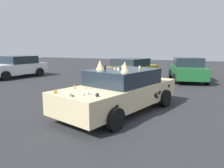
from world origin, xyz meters
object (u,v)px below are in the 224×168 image
object	(u,v)px
art_car_decorated	(121,90)
parked_sedan_behind_right	(17,67)
parked_sedan_row_back_far	(130,70)
parked_sedan_near_left	(188,70)

from	to	relation	value
art_car_decorated	parked_sedan_behind_right	world-z (taller)	art_car_decorated
art_car_decorated	parked_sedan_row_back_far	size ratio (longest dim) A/B	1.13
parked_sedan_row_back_far	parked_sedan_near_left	bearing A→B (deg)	135.88
art_car_decorated	parked_sedan_row_back_far	world-z (taller)	art_car_decorated
parked_sedan_near_left	parked_sedan_behind_right	distance (m)	11.75
parked_sedan_row_back_far	parked_sedan_near_left	xyz separation A→B (m)	(1.97, -3.17, -0.02)
parked_sedan_near_left	parked_sedan_behind_right	xyz separation A→B (m)	(-3.16, 11.32, 0.03)
parked_sedan_row_back_far	parked_sedan_near_left	distance (m)	3.73
art_car_decorated	parked_sedan_behind_right	bearing A→B (deg)	-99.73
parked_sedan_behind_right	parked_sedan_row_back_far	bearing A→B (deg)	107.61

